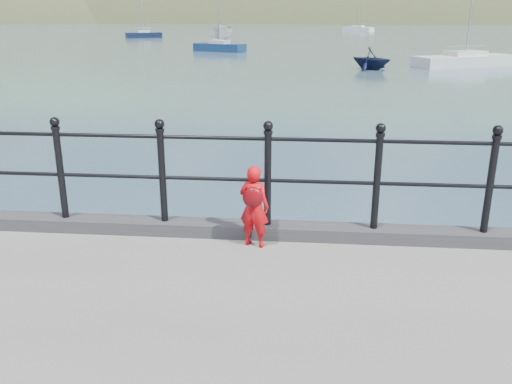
# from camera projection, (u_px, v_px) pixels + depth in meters

# --- Properties ---
(ground) EXTENTS (600.00, 600.00, 0.00)m
(ground) POSITION_uv_depth(u_px,v_px,m) (220.00, 303.00, 6.77)
(ground) COLOR #2D4251
(ground) RESTS_ON ground
(kerb) EXTENTS (60.00, 0.30, 0.15)m
(kerb) POSITION_uv_depth(u_px,v_px,m) (216.00, 228.00, 6.28)
(kerb) COLOR #28282B
(kerb) RESTS_ON quay
(railing) EXTENTS (18.11, 0.11, 1.20)m
(railing) POSITION_uv_depth(u_px,v_px,m) (214.00, 166.00, 6.05)
(railing) COLOR black
(railing) RESTS_ON kerb
(far_shore) EXTENTS (830.00, 200.00, 156.00)m
(far_shore) POSITION_uv_depth(u_px,v_px,m) (394.00, 74.00, 236.54)
(far_shore) COLOR #333A21
(far_shore) RESTS_ON ground
(child) EXTENTS (0.38, 0.34, 0.92)m
(child) POSITION_uv_depth(u_px,v_px,m) (254.00, 206.00, 5.85)
(child) COLOR red
(child) RESTS_ON quay
(launch_white) EXTENTS (2.20, 5.24, 1.99)m
(launch_white) POSITION_uv_depth(u_px,v_px,m) (223.00, 34.00, 62.80)
(launch_white) COLOR silver
(launch_white) RESTS_ON ground
(launch_navy) EXTENTS (3.44, 3.37, 1.37)m
(launch_navy) POSITION_uv_depth(u_px,v_px,m) (371.00, 58.00, 33.47)
(launch_navy) COLOR black
(launch_navy) RESTS_ON ground
(sailboat_deep) EXTENTS (5.56, 4.87, 8.52)m
(sailboat_deep) POSITION_uv_depth(u_px,v_px,m) (358.00, 29.00, 98.41)
(sailboat_deep) COLOR white
(sailboat_deep) RESTS_ON ground
(sailboat_port) EXTENTS (5.00, 3.45, 7.15)m
(sailboat_port) POSITION_uv_depth(u_px,v_px,m) (219.00, 48.00, 48.69)
(sailboat_port) COLOR navy
(sailboat_port) RESTS_ON ground
(sailboat_near) EXTENTS (7.29, 5.04, 9.73)m
(sailboat_near) POSITION_uv_depth(u_px,v_px,m) (465.00, 61.00, 35.62)
(sailboat_near) COLOR beige
(sailboat_near) RESTS_ON ground
(sailboat_left) EXTENTS (4.98, 3.35, 7.00)m
(sailboat_left) POSITION_uv_depth(u_px,v_px,m) (144.00, 35.00, 73.61)
(sailboat_left) COLOR black
(sailboat_left) RESTS_ON ground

